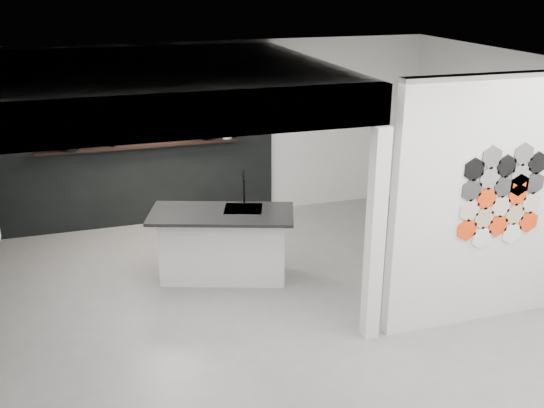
{
  "coord_description": "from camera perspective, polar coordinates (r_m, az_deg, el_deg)",
  "views": [
    {
      "loc": [
        -1.88,
        -6.18,
        3.71
      ],
      "look_at": [
        0.1,
        0.3,
        1.15
      ],
      "focal_mm": 40.0,
      "sensor_mm": 36.0,
      "label": 1
    }
  ],
  "objects": [
    {
      "name": "floor",
      "position": [
        7.45,
        -0.06,
        -9.21
      ],
      "size": [
        7.0,
        6.0,
        0.01
      ],
      "primitive_type": "cube",
      "color": "slate"
    },
    {
      "name": "bulkhead",
      "position": [
        7.29,
        -12.46,
        11.08
      ],
      "size": [
        4.4,
        4.0,
        0.4
      ],
      "primitive_type": "cube",
      "color": "silver",
      "rests_on": "corner_column"
    },
    {
      "name": "display_shelf",
      "position": [
        9.38,
        -12.32,
        5.35
      ],
      "size": [
        3.0,
        0.15,
        0.04
      ],
      "primitive_type": "cube",
      "color": "black",
      "rests_on": "bay_clad_back"
    },
    {
      "name": "corner_column",
      "position": [
        6.36,
        9.68,
        -3.08
      ],
      "size": [
        0.16,
        0.16,
        2.35
      ],
      "primitive_type": "cube",
      "color": "silver",
      "rests_on": "floor"
    },
    {
      "name": "kettle",
      "position": [
        9.48,
        -6.28,
        6.5
      ],
      "size": [
        0.23,
        0.23,
        0.16
      ],
      "primitive_type": "ellipsoid",
      "rotation": [
        0.0,
        0.0,
        -0.26
      ],
      "color": "black",
      "rests_on": "display_shelf"
    },
    {
      "name": "bottle_dark",
      "position": [
        9.34,
        -14.78,
        5.64
      ],
      "size": [
        0.07,
        0.07,
        0.14
      ],
      "primitive_type": "cylinder",
      "rotation": [
        0.0,
        0.0,
        -0.3
      ],
      "color": "black",
      "rests_on": "display_shelf"
    },
    {
      "name": "bay_clad_back",
      "position": [
        9.51,
        -12.92,
        4.72
      ],
      "size": [
        4.4,
        0.04,
        2.35
      ],
      "primitive_type": "cube",
      "color": "black",
      "rests_on": "floor"
    },
    {
      "name": "kitchen_island",
      "position": [
        7.82,
        -4.61,
        -3.72
      ],
      "size": [
        1.95,
        1.31,
        1.44
      ],
      "rotation": [
        0.0,
        0.0,
        -0.32
      ],
      "color": "silver",
      "rests_on": "floor"
    },
    {
      "name": "stockpot",
      "position": [
        9.33,
        -18.52,
        5.41
      ],
      "size": [
        0.31,
        0.31,
        0.19
      ],
      "primitive_type": "cylinder",
      "rotation": [
        0.0,
        0.0,
        -0.42
      ],
      "color": "black",
      "rests_on": "display_shelf"
    },
    {
      "name": "fascia_beam",
      "position": [
        5.41,
        -10.56,
        7.98
      ],
      "size": [
        4.4,
        0.16,
        0.4
      ],
      "primitive_type": "cube",
      "color": "silver",
      "rests_on": "corner_column"
    },
    {
      "name": "glass_bowl",
      "position": [
        9.56,
        -4.23,
        6.51
      ],
      "size": [
        0.17,
        0.17,
        0.11
      ],
      "primitive_type": "cylinder",
      "rotation": [
        0.0,
        0.0,
        0.14
      ],
      "color": "gray",
      "rests_on": "display_shelf"
    },
    {
      "name": "hex_tile_cluster",
      "position": [
        6.92,
        20.91,
        0.71
      ],
      "size": [
        1.04,
        0.02,
        1.16
      ],
      "color": "#F23A0C",
      "rests_on": "partition_panel"
    },
    {
      "name": "utensil_cup",
      "position": [
        9.34,
        -18.09,
        5.18
      ],
      "size": [
        0.1,
        0.1,
        0.1
      ],
      "primitive_type": "cylinder",
      "rotation": [
        0.0,
        0.0,
        0.35
      ],
      "color": "black",
      "rests_on": "display_shelf"
    },
    {
      "name": "partition_panel",
      "position": [
        7.0,
        20.16,
        0.11
      ],
      "size": [
        2.45,
        0.15,
        2.8
      ],
      "primitive_type": "cube",
      "color": "silver",
      "rests_on": "floor"
    },
    {
      "name": "glass_vase",
      "position": [
        9.55,
        -4.24,
        6.65
      ],
      "size": [
        0.13,
        0.13,
        0.16
      ],
      "primitive_type": "cylinder",
      "rotation": [
        0.0,
        0.0,
        0.21
      ],
      "color": "gray",
      "rests_on": "display_shelf"
    }
  ]
}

